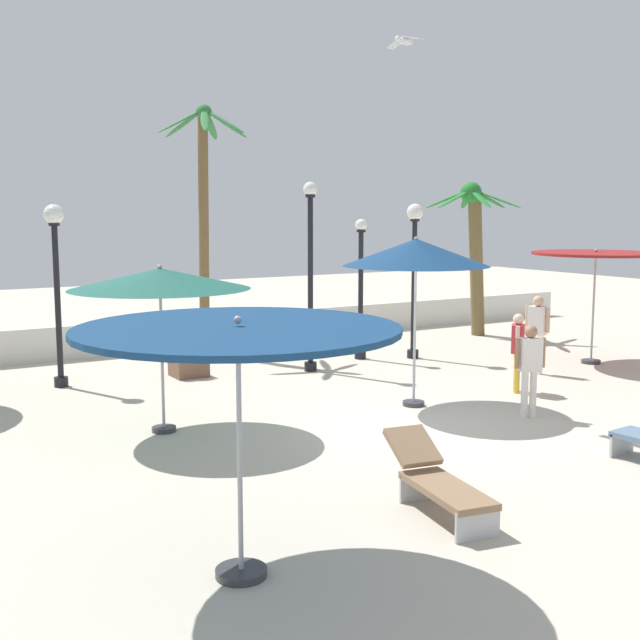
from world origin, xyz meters
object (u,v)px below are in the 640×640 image
at_px(guest_0, 530,362).
at_px(patio_umbrella_2, 238,340).
at_px(lounge_chair_1, 437,479).
at_px(lamp_post_2, 310,268).
at_px(lamp_post_3, 414,259).
at_px(patio_umbrella_3, 416,253).
at_px(lamp_post_1, 56,269).
at_px(guest_2, 518,345).
at_px(patio_umbrella_1, 160,279).
at_px(palm_tree_1, 204,202).
at_px(lamp_post_0, 361,286).
at_px(guest_1, 537,326).
at_px(seagull_0, 405,41).
at_px(patio_umbrella_5, 596,257).
at_px(palm_tree_0, 475,240).
at_px(planter, 189,359).

bearing_deg(guest_0, patio_umbrella_2, -156.54).
bearing_deg(guest_0, lounge_chair_1, -147.59).
distance_m(lamp_post_2, lamp_post_3, 2.94).
bearing_deg(patio_umbrella_3, lamp_post_2, 90.41).
height_order(lamp_post_1, guest_2, lamp_post_1).
bearing_deg(guest_0, patio_umbrella_1, 157.64).
xyz_separation_m(palm_tree_1, lamp_post_1, (-4.00, -1.92, -1.39)).
bearing_deg(lamp_post_1, guest_0, -46.03).
distance_m(patio_umbrella_1, lamp_post_2, 5.48).
height_order(lamp_post_3, lounge_chair_1, lamp_post_3).
bearing_deg(lamp_post_0, guest_1, -56.30).
bearing_deg(patio_umbrella_1, lounge_chair_1, -72.36).
bearing_deg(lamp_post_2, lamp_post_1, 166.95).
bearing_deg(lounge_chair_1, lamp_post_3, 54.31).
xyz_separation_m(lounge_chair_1, guest_1, (7.05, 5.28, 0.65)).
bearing_deg(seagull_0, patio_umbrella_3, -25.15).
xyz_separation_m(patio_umbrella_1, lamp_post_0, (6.32, 3.75, -0.70)).
xyz_separation_m(patio_umbrella_1, patio_umbrella_5, (10.67, 0.48, 0.01)).
distance_m(lamp_post_2, guest_2, 4.81).
xyz_separation_m(guest_0, seagull_0, (-1.43, 1.80, 5.50)).
height_order(patio_umbrella_3, palm_tree_1, palm_tree_1).
bearing_deg(guest_1, guest_2, -146.51).
bearing_deg(palm_tree_0, patio_umbrella_3, -138.41).
bearing_deg(lamp_post_2, guest_1, -34.38).
distance_m(guest_0, guest_2, 1.97).
bearing_deg(planter, lamp_post_0, -2.27).
bearing_deg(patio_umbrella_3, guest_0, -54.82).
height_order(patio_umbrella_5, seagull_0, seagull_0).
distance_m(patio_umbrella_5, guest_0, 5.88).
height_order(patio_umbrella_1, lamp_post_2, lamp_post_2).
relative_size(lamp_post_2, planter, 4.93).
bearing_deg(guest_0, lamp_post_1, 133.97).
height_order(patio_umbrella_3, lamp_post_1, lamp_post_1).
bearing_deg(patio_umbrella_1, palm_tree_1, 61.65).
xyz_separation_m(patio_umbrella_1, patio_umbrella_3, (4.56, -0.67, 0.32)).
height_order(patio_umbrella_5, lamp_post_0, lamp_post_0).
relative_size(patio_umbrella_3, lamp_post_1, 0.84).
height_order(patio_umbrella_5, guest_1, patio_umbrella_5).
height_order(lamp_post_3, guest_0, lamp_post_3).
xyz_separation_m(palm_tree_1, planter, (-1.38, -2.28, -3.40)).
bearing_deg(palm_tree_1, patio_umbrella_5, -37.97).
bearing_deg(lounge_chair_1, lamp_post_2, 70.02).
xyz_separation_m(patio_umbrella_2, patio_umbrella_5, (11.80, 5.84, 0.14)).
distance_m(guest_1, seagull_0, 6.98).
distance_m(lamp_post_1, guest_2, 9.30).
height_order(patio_umbrella_3, lamp_post_3, lamp_post_3).
bearing_deg(patio_umbrella_5, palm_tree_1, 142.03).
xyz_separation_m(lamp_post_0, lamp_post_1, (-6.97, 0.53, 0.61)).
bearing_deg(lounge_chair_1, patio_umbrella_5, 31.19).
relative_size(patio_umbrella_2, lounge_chair_1, 1.61).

